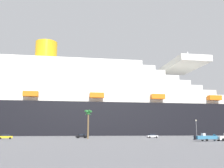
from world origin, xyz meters
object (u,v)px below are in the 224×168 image
object	(u,v)px
parked_car_black_coupe	(82,136)
cruise_ship	(89,106)
street_lamp	(196,126)
parked_car_silver_sedan	(152,136)
palm_tree	(88,115)
small_boat_on_trailer	(208,138)
parked_car_yellow_taxi	(6,137)

from	to	relation	value
parked_car_black_coupe	cruise_ship	bearing A→B (deg)	80.05
street_lamp	parked_car_silver_sedan	world-z (taller)	street_lamp
parked_car_silver_sedan	parked_car_black_coupe	world-z (taller)	same
palm_tree	parked_car_black_coupe	world-z (taller)	palm_tree
cruise_ship	small_boat_on_trailer	distance (m)	100.62
parked_car_yellow_taxi	parked_car_silver_sedan	distance (m)	53.43
cruise_ship	parked_car_black_coupe	world-z (taller)	cruise_ship
cruise_ship	palm_tree	xyz separation A→B (m)	(-9.52, -70.80, -10.19)
small_boat_on_trailer	parked_car_black_coupe	bearing A→B (deg)	130.22
small_boat_on_trailer	cruise_ship	bearing A→B (deg)	101.74
parked_car_yellow_taxi	parked_car_silver_sedan	xyz separation A→B (m)	(53.38, 2.40, -0.00)
cruise_ship	parked_car_yellow_taxi	size ratio (longest dim) A/B	51.38
parked_car_yellow_taxi	parked_car_black_coupe	world-z (taller)	same
palm_tree	parked_car_black_coupe	size ratio (longest dim) A/B	2.20
parked_car_black_coupe	street_lamp	bearing A→B (deg)	-13.88
palm_tree	parked_car_yellow_taxi	world-z (taller)	palm_tree
parked_car_silver_sedan	small_boat_on_trailer	bearing A→B (deg)	-83.25
street_lamp	palm_tree	bearing A→B (deg)	179.50
parked_car_yellow_taxi	street_lamp	bearing A→B (deg)	-3.11
palm_tree	street_lamp	world-z (taller)	palm_tree
palm_tree	parked_car_yellow_taxi	distance (m)	28.66
parked_car_yellow_taxi	parked_car_black_coupe	size ratio (longest dim) A/B	1.05
street_lamp	parked_car_silver_sedan	distance (m)	17.26
palm_tree	parked_car_black_coupe	xyz separation A→B (m)	(-1.12, 10.19, -7.36)
cruise_ship	parked_car_yellow_taxi	bearing A→B (deg)	-118.77
street_lamp	parked_car_yellow_taxi	world-z (taller)	street_lamp
small_boat_on_trailer	parked_car_black_coupe	size ratio (longest dim) A/B	1.83
small_boat_on_trailer	street_lamp	bearing A→B (deg)	65.33
street_lamp	parked_car_black_coupe	world-z (taller)	street_lamp
cruise_ship	parked_car_yellow_taxi	world-z (taller)	cruise_ship
cruise_ship	street_lamp	bearing A→B (deg)	-65.76
parked_car_yellow_taxi	parked_car_black_coupe	xyz separation A→B (m)	(26.37, 6.79, -0.00)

